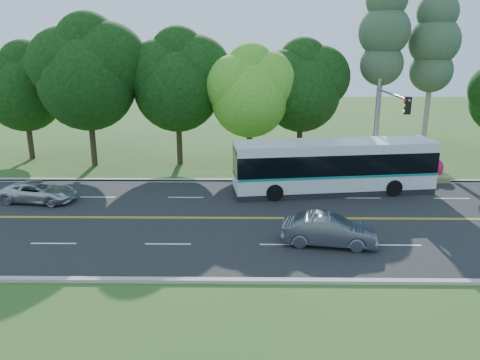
{
  "coord_description": "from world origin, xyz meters",
  "views": [
    {
      "loc": [
        -2.3,
        -24.04,
        9.3
      ],
      "look_at": [
        -2.61,
        2.0,
        1.6
      ],
      "focal_mm": 35.0,
      "sensor_mm": 36.0,
      "label": 1
    }
  ],
  "objects_px": {
    "transit_bus": "(333,167)",
    "suv": "(39,192)",
    "traffic_signal": "(385,119)",
    "sedan": "(329,230)"
  },
  "relations": [
    {
      "from": "transit_bus",
      "to": "sedan",
      "type": "height_order",
      "value": "transit_bus"
    },
    {
      "from": "traffic_signal",
      "to": "sedan",
      "type": "bearing_deg",
      "value": -118.53
    },
    {
      "from": "traffic_signal",
      "to": "transit_bus",
      "type": "height_order",
      "value": "traffic_signal"
    },
    {
      "from": "suv",
      "to": "traffic_signal",
      "type": "bearing_deg",
      "value": -74.89
    },
    {
      "from": "traffic_signal",
      "to": "suv",
      "type": "bearing_deg",
      "value": -172.63
    },
    {
      "from": "traffic_signal",
      "to": "transit_bus",
      "type": "relative_size",
      "value": 0.54
    },
    {
      "from": "transit_bus",
      "to": "sedan",
      "type": "relative_size",
      "value": 2.91
    },
    {
      "from": "transit_bus",
      "to": "suv",
      "type": "bearing_deg",
      "value": 178.74
    },
    {
      "from": "transit_bus",
      "to": "traffic_signal",
      "type": "bearing_deg",
      "value": 4.11
    },
    {
      "from": "traffic_signal",
      "to": "suv",
      "type": "height_order",
      "value": "traffic_signal"
    }
  ]
}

